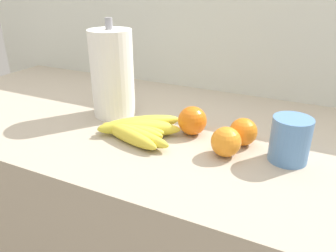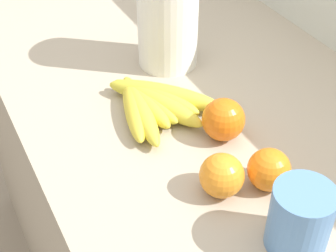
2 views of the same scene
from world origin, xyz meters
name	(u,v)px [view 1 (image 1 of 2)]	position (x,y,z in m)	size (l,w,h in m)	color
wall_back	(235,150)	(0.00, 0.37, 0.65)	(2.27, 0.06, 1.30)	silver
banana_bunch	(135,130)	(-0.15, -0.10, 0.90)	(0.22, 0.20, 0.04)	gold
orange_center	(192,121)	(-0.02, -0.03, 0.92)	(0.07, 0.07, 0.07)	orange
orange_right	(226,142)	(0.09, -0.10, 0.92)	(0.07, 0.07, 0.07)	orange
orange_far_right	(243,132)	(0.11, -0.03, 0.92)	(0.07, 0.07, 0.07)	orange
paper_towel_roll	(112,74)	(-0.28, 0.00, 1.01)	(0.12, 0.12, 0.27)	white
mug	(290,140)	(0.21, -0.06, 0.94)	(0.08, 0.08, 0.10)	#5685BF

